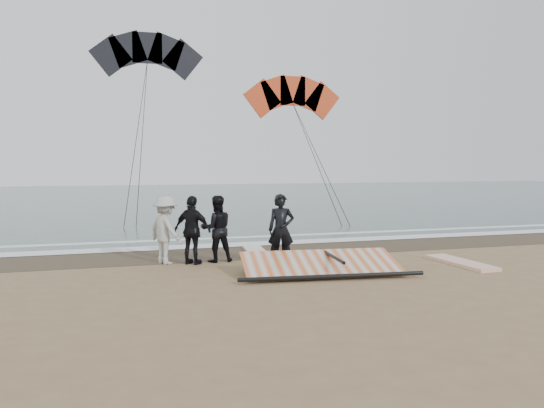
% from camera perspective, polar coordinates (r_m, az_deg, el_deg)
% --- Properties ---
extents(ground, '(120.00, 120.00, 0.00)m').
position_cam_1_polar(ground, '(13.08, 9.59, -7.83)').
color(ground, '#8C704C').
rests_on(ground, ground).
extents(sea, '(120.00, 54.00, 0.02)m').
position_cam_1_polar(sea, '(44.90, -9.36, 0.75)').
color(sea, '#233838').
rests_on(sea, ground).
extents(wet_sand, '(120.00, 2.80, 0.01)m').
position_cam_1_polar(wet_sand, '(17.16, 2.91, -4.86)').
color(wet_sand, '#4C3D2B').
rests_on(wet_sand, ground).
extents(foam_near, '(120.00, 0.90, 0.01)m').
position_cam_1_polar(foam_near, '(18.46, 1.45, -4.14)').
color(foam_near, white).
rests_on(foam_near, sea).
extents(foam_far, '(120.00, 0.45, 0.01)m').
position_cam_1_polar(foam_far, '(20.07, -0.06, -3.46)').
color(foam_far, white).
rests_on(foam_far, sea).
extents(man_main, '(0.80, 0.62, 1.94)m').
position_cam_1_polar(man_main, '(14.34, 0.98, -2.78)').
color(man_main, black).
rests_on(man_main, ground).
extents(board_white, '(0.78, 2.38, 0.09)m').
position_cam_1_polar(board_white, '(15.48, 19.64, -5.95)').
color(board_white, white).
rests_on(board_white, ground).
extents(board_cream, '(0.79, 2.20, 0.09)m').
position_cam_1_polar(board_cream, '(16.33, -1.70, -5.18)').
color(board_cream, silver).
rests_on(board_cream, ground).
extents(trio_cluster, '(2.47, 1.52, 1.88)m').
position_cam_1_polar(trio_cluster, '(14.79, -8.91, -2.74)').
color(trio_cluster, black).
rests_on(trio_cluster, ground).
extents(sail_rig, '(4.49, 2.15, 0.51)m').
position_cam_1_polar(sail_rig, '(13.40, 4.77, -6.63)').
color(sail_rig, black).
rests_on(sail_rig, ground).
extents(kite_red, '(7.83, 7.10, 15.73)m').
position_cam_1_polar(kite_red, '(37.15, 2.24, 11.16)').
color(kite_red, red).
rests_on(kite_red, ground).
extents(kite_dark, '(8.31, 6.47, 15.98)m').
position_cam_1_polar(kite_dark, '(36.85, -13.27, 15.07)').
color(kite_dark, black).
rests_on(kite_dark, ground).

